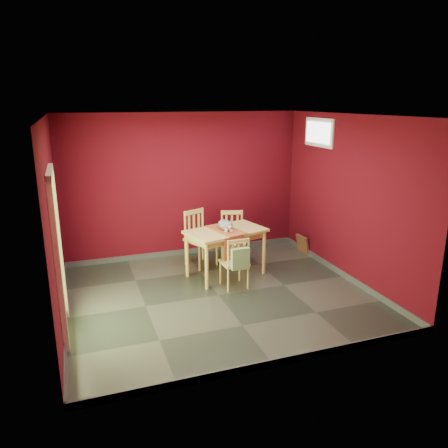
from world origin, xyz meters
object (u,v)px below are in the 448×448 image
object	(u,v)px
chair_near	(235,262)
chair_far_left	(199,237)
cat	(225,223)
tote_bag	(240,259)
dining_table	(226,236)
picture_frame	(303,244)
chair_far_right	(233,236)

from	to	relation	value
chair_near	chair_far_left	bearing A→B (deg)	101.78
chair_far_left	cat	size ratio (longest dim) A/B	2.25
tote_bag	cat	size ratio (longest dim) A/B	0.91
chair_near	cat	world-z (taller)	cat
dining_table	chair_near	world-z (taller)	chair_near
cat	dining_table	bearing A→B (deg)	-87.05
chair_far_left	cat	world-z (taller)	cat
chair_far_left	tote_bag	size ratio (longest dim) A/B	2.47
tote_bag	cat	bearing A→B (deg)	87.65
picture_frame	chair_far_right	bearing A→B (deg)	177.65
dining_table	chair_far_right	xyz separation A→B (m)	(0.35, 0.62, -0.23)
cat	picture_frame	distance (m)	2.02
chair_near	picture_frame	world-z (taller)	chair_near
chair_far_right	tote_bag	world-z (taller)	chair_far_right
chair_near	cat	xyz separation A→B (m)	(0.04, 0.57, 0.48)
chair_far_right	picture_frame	distance (m)	1.48
dining_table	cat	bearing A→B (deg)	90.90
chair_far_right	tote_bag	bearing A→B (deg)	-105.77
chair_near	cat	size ratio (longest dim) A/B	1.90
chair_far_left	picture_frame	xyz separation A→B (m)	(2.08, -0.07, -0.34)
chair_far_left	cat	distance (m)	0.77
chair_far_left	cat	bearing A→B (deg)	-64.81
picture_frame	chair_far_left	bearing A→B (deg)	177.97
dining_table	chair_far_left	distance (m)	0.72
cat	tote_bag	bearing A→B (deg)	-90.29
tote_bag	picture_frame	distance (m)	2.29
dining_table	chair_near	bearing A→B (deg)	-93.94
cat	picture_frame	xyz separation A→B (m)	(1.80, 0.52, -0.74)
chair_far_left	chair_far_right	size ratio (longest dim) A/B	1.08
chair_far_left	chair_near	bearing A→B (deg)	-78.22
tote_bag	cat	distance (m)	0.86
chair_near	tote_bag	world-z (taller)	chair_near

